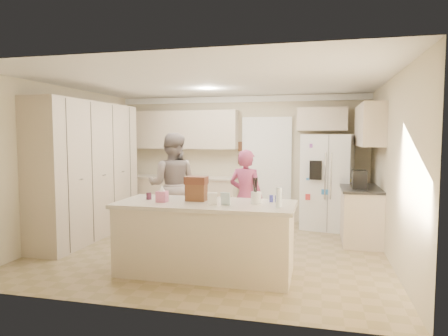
% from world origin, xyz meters
% --- Properties ---
extents(floor, '(5.20, 4.60, 0.02)m').
position_xyz_m(floor, '(0.00, 0.00, -0.01)').
color(floor, '#97815C').
rests_on(floor, ground).
extents(ceiling, '(5.20, 4.60, 0.02)m').
position_xyz_m(ceiling, '(0.00, 0.00, 2.61)').
color(ceiling, white).
rests_on(ceiling, wall_back).
extents(wall_back, '(5.20, 0.02, 2.60)m').
position_xyz_m(wall_back, '(0.00, 2.31, 1.30)').
color(wall_back, beige).
rests_on(wall_back, ground).
extents(wall_front, '(5.20, 0.02, 2.60)m').
position_xyz_m(wall_front, '(0.00, -2.31, 1.30)').
color(wall_front, beige).
rests_on(wall_front, ground).
extents(wall_left, '(0.02, 4.60, 2.60)m').
position_xyz_m(wall_left, '(-2.61, 0.00, 1.30)').
color(wall_left, beige).
rests_on(wall_left, ground).
extents(wall_right, '(0.02, 4.60, 2.60)m').
position_xyz_m(wall_right, '(2.61, 0.00, 1.30)').
color(wall_right, beige).
rests_on(wall_right, ground).
extents(crown_back, '(5.20, 0.08, 0.12)m').
position_xyz_m(crown_back, '(0.00, 2.26, 2.53)').
color(crown_back, white).
rests_on(crown_back, wall_back).
extents(pantry_bank, '(0.60, 2.60, 2.35)m').
position_xyz_m(pantry_bank, '(-2.30, 0.20, 1.18)').
color(pantry_bank, beige).
rests_on(pantry_bank, floor).
extents(back_base_cab, '(2.20, 0.60, 0.88)m').
position_xyz_m(back_base_cab, '(-1.15, 2.00, 0.44)').
color(back_base_cab, beige).
rests_on(back_base_cab, floor).
extents(back_countertop, '(2.24, 0.63, 0.04)m').
position_xyz_m(back_countertop, '(-1.15, 1.99, 0.90)').
color(back_countertop, beige).
rests_on(back_countertop, back_base_cab).
extents(back_upper_cab, '(2.20, 0.35, 0.80)m').
position_xyz_m(back_upper_cab, '(-1.15, 2.12, 1.90)').
color(back_upper_cab, beige).
rests_on(back_upper_cab, wall_back).
extents(doorway_opening, '(0.90, 0.06, 2.10)m').
position_xyz_m(doorway_opening, '(0.55, 2.28, 1.05)').
color(doorway_opening, black).
rests_on(doorway_opening, floor).
extents(doorway_casing, '(1.02, 0.03, 2.22)m').
position_xyz_m(doorway_casing, '(0.55, 2.24, 1.05)').
color(doorway_casing, white).
rests_on(doorway_casing, floor).
extents(wall_frame_upper, '(0.15, 0.02, 0.20)m').
position_xyz_m(wall_frame_upper, '(0.02, 2.27, 1.55)').
color(wall_frame_upper, brown).
rests_on(wall_frame_upper, wall_back).
extents(wall_frame_lower, '(0.15, 0.02, 0.20)m').
position_xyz_m(wall_frame_lower, '(0.02, 2.27, 1.28)').
color(wall_frame_lower, brown).
rests_on(wall_frame_lower, wall_back).
extents(refrigerator, '(1.02, 0.86, 1.80)m').
position_xyz_m(refrigerator, '(1.77, 1.82, 0.90)').
color(refrigerator, white).
rests_on(refrigerator, floor).
extents(fridge_seam, '(0.02, 0.02, 1.78)m').
position_xyz_m(fridge_seam, '(1.77, 1.47, 0.90)').
color(fridge_seam, gray).
rests_on(fridge_seam, refrigerator).
extents(fridge_dispenser, '(0.22, 0.03, 0.35)m').
position_xyz_m(fridge_dispenser, '(1.55, 1.46, 1.15)').
color(fridge_dispenser, black).
rests_on(fridge_dispenser, refrigerator).
extents(fridge_handle_l, '(0.02, 0.02, 0.85)m').
position_xyz_m(fridge_handle_l, '(1.72, 1.45, 1.05)').
color(fridge_handle_l, silver).
rests_on(fridge_handle_l, refrigerator).
extents(fridge_handle_r, '(0.02, 0.02, 0.85)m').
position_xyz_m(fridge_handle_r, '(1.82, 1.45, 1.05)').
color(fridge_handle_r, silver).
rests_on(fridge_handle_r, refrigerator).
extents(over_fridge_cab, '(0.95, 0.35, 0.45)m').
position_xyz_m(over_fridge_cab, '(1.65, 2.12, 2.10)').
color(over_fridge_cab, beige).
rests_on(over_fridge_cab, wall_back).
extents(right_base_cab, '(0.60, 1.20, 0.88)m').
position_xyz_m(right_base_cab, '(2.30, 1.00, 0.44)').
color(right_base_cab, beige).
rests_on(right_base_cab, floor).
extents(right_countertop, '(0.63, 1.24, 0.04)m').
position_xyz_m(right_countertop, '(2.29, 1.00, 0.90)').
color(right_countertop, '#2D2B28').
rests_on(right_countertop, right_base_cab).
extents(right_upper_cab, '(0.35, 1.50, 0.70)m').
position_xyz_m(right_upper_cab, '(2.43, 1.20, 1.95)').
color(right_upper_cab, beige).
rests_on(right_upper_cab, wall_right).
extents(coffee_maker, '(0.22, 0.28, 0.30)m').
position_xyz_m(coffee_maker, '(2.25, 0.80, 1.07)').
color(coffee_maker, black).
rests_on(coffee_maker, right_countertop).
extents(island_base, '(2.20, 0.90, 0.88)m').
position_xyz_m(island_base, '(0.20, -1.10, 0.44)').
color(island_base, beige).
rests_on(island_base, floor).
extents(island_top, '(2.28, 0.96, 0.05)m').
position_xyz_m(island_top, '(0.20, -1.10, 0.90)').
color(island_top, beige).
rests_on(island_top, island_base).
extents(utensil_crock, '(0.13, 0.13, 0.15)m').
position_xyz_m(utensil_crock, '(0.85, -1.05, 1.00)').
color(utensil_crock, white).
rests_on(utensil_crock, island_top).
extents(tissue_box, '(0.13, 0.13, 0.14)m').
position_xyz_m(tissue_box, '(-0.35, -1.20, 1.00)').
color(tissue_box, '#D26895').
rests_on(tissue_box, island_top).
extents(tissue_plume, '(0.08, 0.08, 0.08)m').
position_xyz_m(tissue_plume, '(-0.35, -1.20, 1.10)').
color(tissue_plume, white).
rests_on(tissue_plume, tissue_box).
extents(dollhouse_body, '(0.26, 0.18, 0.22)m').
position_xyz_m(dollhouse_body, '(0.05, -1.00, 1.04)').
color(dollhouse_body, brown).
rests_on(dollhouse_body, island_top).
extents(dollhouse_roof, '(0.28, 0.20, 0.10)m').
position_xyz_m(dollhouse_roof, '(0.05, -1.00, 1.20)').
color(dollhouse_roof, '#592D1E').
rests_on(dollhouse_roof, dollhouse_body).
extents(jam_jar, '(0.07, 0.07, 0.09)m').
position_xyz_m(jam_jar, '(-0.60, -1.05, 0.97)').
color(jam_jar, '#59263F').
rests_on(jam_jar, island_top).
extents(greeting_card_a, '(0.12, 0.06, 0.16)m').
position_xyz_m(greeting_card_a, '(0.35, -1.30, 1.01)').
color(greeting_card_a, white).
rests_on(greeting_card_a, island_top).
extents(greeting_card_b, '(0.12, 0.05, 0.16)m').
position_xyz_m(greeting_card_b, '(0.50, -1.25, 1.01)').
color(greeting_card_b, silver).
rests_on(greeting_card_b, island_top).
extents(water_bottle, '(0.07, 0.07, 0.24)m').
position_xyz_m(water_bottle, '(1.15, -1.25, 1.04)').
color(water_bottle, silver).
rests_on(water_bottle, island_top).
extents(shaker_salt, '(0.05, 0.05, 0.09)m').
position_xyz_m(shaker_salt, '(1.02, -0.88, 0.97)').
color(shaker_salt, '#2E3095').
rests_on(shaker_salt, island_top).
extents(shaker_pepper, '(0.05, 0.05, 0.09)m').
position_xyz_m(shaker_pepper, '(1.09, -0.88, 0.97)').
color(shaker_pepper, '#2E3095').
rests_on(shaker_pepper, island_top).
extents(teen_boy, '(0.98, 0.82, 1.83)m').
position_xyz_m(teen_boy, '(-0.88, 0.57, 0.91)').
color(teen_boy, gray).
rests_on(teen_boy, floor).
extents(teen_girl, '(0.63, 0.48, 1.56)m').
position_xyz_m(teen_girl, '(0.46, 0.39, 0.78)').
color(teen_girl, '#B84975').
rests_on(teen_girl, floor).
extents(fridge_magnets, '(0.76, 0.02, 1.44)m').
position_xyz_m(fridge_magnets, '(1.77, 1.46, 0.90)').
color(fridge_magnets, tan).
rests_on(fridge_magnets, refrigerator).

